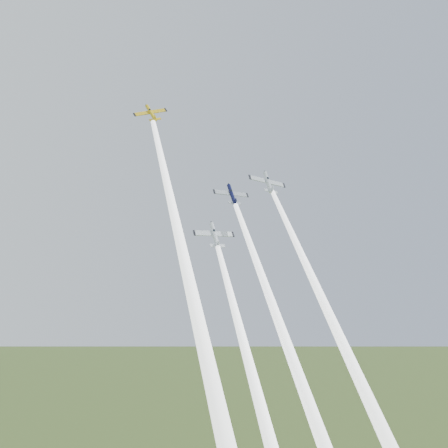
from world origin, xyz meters
TOP-DOWN VIEW (x-y plane):
  - plane_yellow at (-11.48, 2.28)m, footprint 6.68×6.93m
  - smoke_trail_yellow at (-18.40, -21.41)m, footprint 15.42×45.83m
  - plane_navy at (3.88, -3.25)m, footprint 8.76×7.26m
  - smoke_trail_navy at (-2.09, -25.54)m, footprint 13.59×42.95m
  - plane_silver_right at (15.73, -0.46)m, footprint 10.70×8.23m
  - smoke_trail_silver_right at (10.20, -22.44)m, footprint 12.76×42.32m
  - plane_silver_low at (-1.55, -5.14)m, footprint 9.44×8.17m
  - smoke_trail_silver_low at (-7.48, -23.52)m, footprint 13.36×35.31m

SIDE VIEW (x-z plane):
  - smoke_trail_silver_low at x=-7.48m, z-range 44.88..88.17m
  - smoke_trail_navy at x=-2.09m, z-range 44.49..96.83m
  - smoke_trail_silver_right at x=10.20m, z-range 49.90..101.29m
  - smoke_trail_yellow at x=-18.40m, z-range 55.80..112.04m
  - plane_silver_low at x=-1.55m, z-range 86.44..93.34m
  - plane_navy at x=3.88m, z-range 95.23..101.89m
  - plane_silver_right at x=15.73m, z-range 98.70..107.33m
  - plane_yellow at x=-11.48m, z-range 110.11..117.43m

